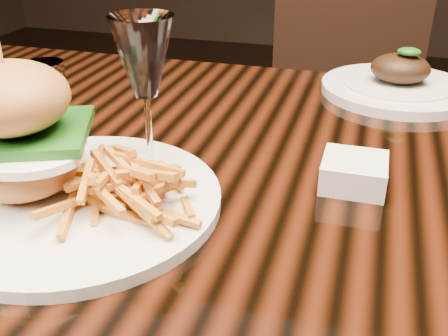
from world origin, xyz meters
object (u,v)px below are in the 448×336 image
(burger_plate, at_px, (61,163))
(chair_far, at_px, (346,99))
(dining_table, at_px, (271,212))
(far_dish, at_px, (398,85))
(wine_glass, at_px, (144,62))

(burger_plate, height_order, chair_far, burger_plate)
(dining_table, height_order, burger_plate, burger_plate)
(burger_plate, distance_m, chair_far, 1.13)
(far_dish, bearing_deg, dining_table, -114.82)
(burger_plate, relative_size, wine_glass, 1.63)
(burger_plate, height_order, wine_glass, burger_plate)
(dining_table, bearing_deg, chair_far, 86.89)
(wine_glass, bearing_deg, burger_plate, -125.61)
(dining_table, xyz_separation_m, wine_glass, (-0.15, -0.08, 0.23))
(dining_table, xyz_separation_m, burger_plate, (-0.22, -0.17, 0.13))
(dining_table, height_order, chair_far, chair_far)
(dining_table, distance_m, wine_glass, 0.29)
(burger_plate, xyz_separation_m, chair_far, (0.27, 1.06, -0.27))
(dining_table, height_order, wine_glass, wine_glass)
(burger_plate, bearing_deg, chair_far, 65.61)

